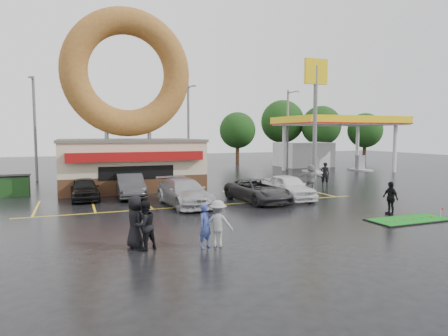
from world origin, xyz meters
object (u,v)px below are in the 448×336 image
object	(u,v)px
car_dgrey	(130,186)
person_cameraman	(390,198)
car_silver	(184,192)
person_blue	(205,226)
shell_sign	(315,96)
streetlight_right	(288,128)
car_grey	(258,191)
putting_green	(410,220)
car_black	(85,189)
gas_station	(323,137)
donut_shop	(128,129)
streetlight_mid	(189,127)
dumpster	(15,186)
car_white	(288,187)
streetlight_left	(35,126)

from	to	relation	value
car_dgrey	person_cameraman	bearing A→B (deg)	-39.56
car_silver	person_blue	distance (m)	8.61
shell_sign	streetlight_right	distance (m)	10.68
car_grey	putting_green	bearing A→B (deg)	-65.77
car_black	person_blue	distance (m)	13.18
streetlight_right	gas_station	bearing A→B (deg)	-13.75
donut_shop	streetlight_mid	xyz separation A→B (m)	(7.00, 7.95, 0.32)
streetlight_mid	car_dgrey	distance (m)	15.52
shell_sign	car_grey	size ratio (longest dim) A/B	2.14
car_silver	car_grey	bearing A→B (deg)	-9.97
car_grey	dumpster	xyz separation A→B (m)	(-14.09, 7.87, -0.04)
putting_green	car_grey	bearing A→B (deg)	122.16
car_white	person_cameraman	world-z (taller)	person_cameraman
putting_green	gas_station	bearing A→B (deg)	64.00
streetlight_mid	car_white	xyz separation A→B (m)	(1.60, -17.27, -4.01)
streetlight_left	person_blue	distance (m)	25.94
shell_sign	person_cameraman	xyz separation A→B (m)	(-4.89, -14.29, -6.53)
streetlight_mid	dumpster	size ratio (longest dim) A/B	5.00
streetlight_right	putting_green	bearing A→B (deg)	-107.40
car_dgrey	car_grey	distance (m)	8.33
shell_sign	putting_green	size ratio (longest dim) A/B	2.56
car_silver	streetlight_right	bearing A→B (deg)	41.11
streetlight_mid	car_grey	size ratio (longest dim) A/B	1.81
car_dgrey	putting_green	distance (m)	16.51
car_silver	car_white	size ratio (longest dim) A/B	1.16
person_cameraman	dumpster	xyz separation A→B (m)	(-18.81, 13.67, -0.20)
dumpster	person_blue	bearing A→B (deg)	-63.71
streetlight_right	person_cameraman	distance (m)	25.77
shell_sign	car_white	xyz separation A→B (m)	(-7.40, -8.35, -6.60)
shell_sign	car_white	world-z (taller)	shell_sign
streetlight_mid	car_dgrey	world-z (taller)	streetlight_mid
car_dgrey	person_blue	world-z (taller)	person_blue
gas_station	person_blue	size ratio (longest dim) A/B	8.49
car_dgrey	car_grey	size ratio (longest dim) A/B	0.94
shell_sign	car_grey	bearing A→B (deg)	-138.50
streetlight_right	car_black	size ratio (longest dim) A/B	2.20
car_silver	streetlight_mid	bearing A→B (deg)	67.91
car_silver	putting_green	size ratio (longest dim) A/B	1.28
gas_station	shell_sign	bearing A→B (deg)	-128.07
car_white	putting_green	bearing A→B (deg)	-72.66
car_black	car_white	distance (m)	12.75
streetlight_mid	car_silver	xyz separation A→B (m)	(-5.09, -17.07, -4.02)
streetlight_right	donut_shop	bearing A→B (deg)	-154.79
person_blue	person_cameraman	bearing A→B (deg)	-15.79
streetlight_right	car_silver	xyz separation A→B (m)	(-17.09, -18.07, -4.02)
streetlight_left	putting_green	size ratio (longest dim) A/B	2.17
donut_shop	person_blue	bearing A→B (deg)	-88.68
streetlight_left	car_silver	size ratio (longest dim) A/B	1.70
streetlight_mid	car_grey	distance (m)	17.90
car_black	car_silver	xyz separation A→B (m)	(5.30, -4.15, 0.07)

